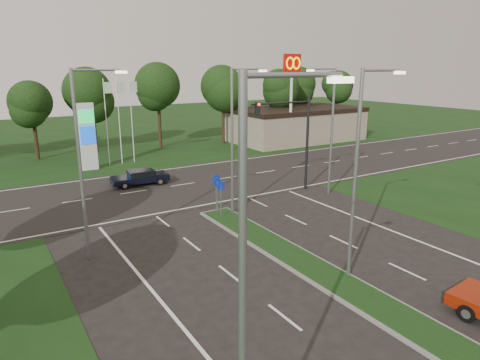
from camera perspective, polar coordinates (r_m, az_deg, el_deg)
ground at (r=16.45m, az=28.14°, el=-20.45°), size 160.00×160.00×0.00m
verge_far at (r=62.96m, az=-20.29°, el=5.70°), size 160.00×50.00×0.02m
cross_road at (r=33.74m, az=-9.18°, el=-0.87°), size 160.00×12.00×0.02m
median_kerb at (r=18.28m, az=17.02°, el=-15.28°), size 2.00×26.00×0.12m
commercial_building at (r=54.76m, az=7.39°, el=7.36°), size 16.00×9.00×4.00m
streetlight_median_near at (r=18.42m, az=15.62°, el=1.88°), size 2.53×0.22×9.00m
streetlight_median_far at (r=26.09m, az=-0.69°, el=6.13°), size 2.53×0.22×9.00m
streetlight_left_near at (r=8.30m, az=1.55°, el=-13.67°), size 2.53×0.22×9.00m
streetlight_left_far at (r=20.86m, az=-20.11°, el=3.00°), size 2.53×0.22×9.00m
streetlight_right_far at (r=30.81m, az=11.92°, el=7.16°), size 2.53×0.22×9.00m
traffic_signal at (r=31.30m, az=7.19°, el=6.69°), size 5.10×0.42×7.00m
median_signs at (r=26.66m, az=-2.96°, el=-1.10°), size 1.16×1.76×2.38m
gas_pylon at (r=40.47m, az=-19.39°, el=5.73°), size 5.80×1.26×8.00m
mcdonalds_sign at (r=48.67m, az=6.93°, el=13.52°), size 2.20×0.47×10.40m
treeline_far at (r=47.71m, az=-17.04°, el=11.58°), size 6.00×6.00×9.90m
navy_sedan at (r=34.51m, az=-13.17°, el=0.38°), size 4.46×2.14×1.19m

